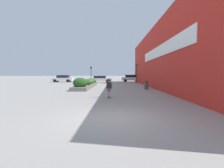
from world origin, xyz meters
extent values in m
plane|color=gray|center=(0.00, 0.00, 0.00)|extent=(300.00, 300.00, 0.00)
cube|color=red|center=(5.39, 15.45, 3.94)|extent=(0.60, 38.44, 7.87)
cube|color=white|center=(5.05, 12.07, 4.33)|extent=(0.06, 17.40, 1.20)
cube|color=slate|center=(-3.68, 16.85, 0.21)|extent=(1.79, 12.16, 0.41)
ellipsoid|color=#234C1E|center=(-3.69, 12.14, 0.84)|extent=(1.61, 1.47, 1.15)
ellipsoid|color=#234C1E|center=(-3.77, 15.28, 0.74)|extent=(1.87, 1.57, 0.87)
ellipsoid|color=#3D6623|center=(-3.71, 18.37, 0.70)|extent=(1.65, 1.45, 0.77)
ellipsoid|color=#286028|center=(-3.77, 21.67, 0.70)|extent=(1.90, 1.84, 0.77)
cube|color=maroon|center=(-0.28, 6.03, 0.08)|extent=(0.37, 0.63, 0.01)
cylinder|color=beige|center=(-0.27, 6.25, 0.03)|extent=(0.06, 0.07, 0.05)
cylinder|color=beige|center=(-0.14, 6.20, 0.03)|extent=(0.06, 0.07, 0.05)
cylinder|color=beige|center=(-0.42, 5.85, 0.03)|extent=(0.06, 0.07, 0.05)
cylinder|color=beige|center=(-0.29, 5.80, 0.03)|extent=(0.06, 0.07, 0.05)
cylinder|color=tan|center=(-0.35, 6.05, 0.41)|extent=(0.15, 0.15, 0.64)
cylinder|color=tan|center=(-0.21, 6.00, 0.41)|extent=(0.15, 0.15, 0.64)
cube|color=#4C4C51|center=(-0.28, 6.03, 0.61)|extent=(0.28, 0.26, 0.23)
cube|color=black|center=(-0.28, 6.03, 0.97)|extent=(0.40, 0.29, 0.50)
cylinder|color=tan|center=(-0.67, 6.17, 1.16)|extent=(0.47, 0.24, 0.08)
cylinder|color=tan|center=(0.10, 5.88, 1.16)|extent=(0.47, 0.24, 0.08)
sphere|color=tan|center=(-0.28, 6.03, 1.33)|extent=(0.21, 0.21, 0.21)
sphere|color=black|center=(-0.28, 6.03, 1.36)|extent=(0.24, 0.24, 0.24)
cylinder|color=#514C47|center=(3.94, 13.68, 0.46)|extent=(0.49, 0.49, 0.92)
cylinder|color=black|center=(3.94, 13.68, 0.95)|extent=(0.51, 0.51, 0.05)
cube|color=#BCBCC1|center=(13.15, 31.87, 0.69)|extent=(4.50, 1.82, 0.66)
cube|color=black|center=(13.33, 31.87, 1.26)|extent=(2.47, 1.60, 0.48)
cylinder|color=black|center=(11.75, 31.01, 0.36)|extent=(0.72, 0.22, 0.72)
cylinder|color=black|center=(11.75, 32.74, 0.36)|extent=(0.72, 0.22, 0.72)
cylinder|color=black|center=(14.54, 31.01, 0.36)|extent=(0.72, 0.22, 0.72)
cylinder|color=black|center=(14.54, 32.74, 0.36)|extent=(0.72, 0.22, 0.72)
cube|color=silver|center=(4.06, 33.26, 0.68)|extent=(4.43, 1.94, 0.72)
cube|color=black|center=(3.88, 33.26, 1.34)|extent=(2.43, 1.71, 0.60)
cylinder|color=black|center=(5.43, 34.19, 0.32)|extent=(0.63, 0.22, 0.63)
cylinder|color=black|center=(5.43, 32.34, 0.32)|extent=(0.63, 0.22, 0.63)
cylinder|color=black|center=(2.69, 34.19, 0.32)|extent=(0.63, 0.22, 0.63)
cylinder|color=black|center=(2.69, 32.34, 0.32)|extent=(0.63, 0.22, 0.63)
cube|color=silver|center=(-11.50, 31.76, 0.65)|extent=(4.65, 1.93, 0.63)
cube|color=black|center=(-11.31, 31.76, 1.26)|extent=(2.56, 1.70, 0.59)
cylinder|color=black|center=(-12.94, 30.84, 0.33)|extent=(0.66, 0.22, 0.66)
cylinder|color=black|center=(-12.94, 32.67, 0.33)|extent=(0.66, 0.22, 0.66)
cylinder|color=black|center=(-10.06, 30.84, 0.33)|extent=(0.66, 0.22, 0.66)
cylinder|color=black|center=(-10.06, 32.67, 0.33)|extent=(0.66, 0.22, 0.66)
cube|color=silver|center=(-2.81, 30.82, 0.61)|extent=(4.72, 1.89, 0.59)
cube|color=black|center=(-2.99, 30.82, 1.16)|extent=(2.60, 1.66, 0.50)
cylinder|color=black|center=(-1.34, 31.71, 0.32)|extent=(0.63, 0.22, 0.63)
cylinder|color=black|center=(-1.34, 29.92, 0.32)|extent=(0.63, 0.22, 0.63)
cylinder|color=black|center=(-4.27, 31.71, 0.32)|extent=(0.63, 0.22, 0.63)
cylinder|color=black|center=(-4.27, 29.92, 0.32)|extent=(0.63, 0.22, 0.63)
cylinder|color=black|center=(-4.48, 27.35, 1.42)|extent=(0.11, 0.11, 2.84)
cube|color=black|center=(-4.48, 27.35, 3.07)|extent=(0.28, 0.20, 0.45)
sphere|color=#2D2823|center=(-4.48, 27.23, 3.22)|extent=(0.15, 0.15, 0.15)
sphere|color=#2D2823|center=(-4.48, 27.23, 3.07)|extent=(0.15, 0.15, 0.15)
sphere|color=green|center=(-4.48, 27.23, 2.92)|extent=(0.15, 0.15, 0.15)
cylinder|color=black|center=(4.65, 28.11, 1.65)|extent=(0.11, 0.11, 3.30)
cube|color=black|center=(4.65, 28.11, 3.53)|extent=(0.28, 0.20, 0.45)
sphere|color=#2D2823|center=(4.65, 27.99, 3.68)|extent=(0.15, 0.15, 0.15)
sphere|color=#2D2823|center=(4.65, 27.99, 3.53)|extent=(0.15, 0.15, 0.15)
sphere|color=green|center=(4.65, 27.99, 3.38)|extent=(0.15, 0.15, 0.15)
camera|label=1|loc=(0.10, -7.25, 1.86)|focal=28.00mm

